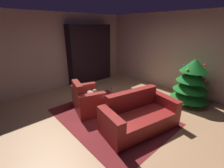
{
  "coord_description": "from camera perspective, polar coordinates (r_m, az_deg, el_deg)",
  "views": [
    {
      "loc": [
        2.53,
        -2.56,
        2.23
      ],
      "look_at": [
        -0.41,
        0.07,
        0.75
      ],
      "focal_mm": 25.02,
      "sensor_mm": 36.0,
      "label": 1
    }
  ],
  "objects": [
    {
      "name": "area_rug",
      "position": [
        4.17,
        -0.33,
        -11.78
      ],
      "size": [
        2.94,
        2.22,
        0.01
      ],
      "primitive_type": "cube",
      "color": "maroon",
      "rests_on": "ground"
    },
    {
      "name": "couch_red",
      "position": [
        3.69,
        9.76,
        -11.61
      ],
      "size": [
        1.14,
        1.88,
        0.83
      ],
      "color": "maroon",
      "rests_on": "ground"
    },
    {
      "name": "wall_left",
      "position": [
        6.22,
        -17.46,
        11.43
      ],
      "size": [
        0.06,
        5.54,
        2.69
      ],
      "primitive_type": "cube",
      "color": "tan",
      "rests_on": "ground"
    },
    {
      "name": "coffee_table",
      "position": [
        3.96,
        2.29,
        -6.66
      ],
      "size": [
        0.66,
        0.66,
        0.47
      ],
      "color": "black",
      "rests_on": "ground"
    },
    {
      "name": "bookshelf_unit",
      "position": [
        6.6,
        -6.95,
        10.7
      ],
      "size": [
        0.38,
        1.86,
        2.28
      ],
      "color": "black",
      "rests_on": "ground"
    },
    {
      "name": "wall_back",
      "position": [
        5.93,
        22.8,
        10.39
      ],
      "size": [
        6.21,
        0.06,
        2.69
      ],
      "primitive_type": "cube",
      "color": "tan",
      "rests_on": "ground"
    },
    {
      "name": "bottle_on_table",
      "position": [
        3.93,
        -0.18,
        -3.96
      ],
      "size": [
        0.06,
        0.06,
        0.32
      ],
      "color": "#5B2620",
      "rests_on": "coffee_table"
    },
    {
      "name": "ground_plane",
      "position": [
        4.23,
        3.06,
        -11.32
      ],
      "size": [
        7.31,
        7.31,
        0.0
      ],
      "primitive_type": "plane",
      "color": "tan"
    },
    {
      "name": "decorated_tree",
      "position": [
        5.1,
        27.09,
        0.68
      ],
      "size": [
        1.08,
        1.08,
        1.38
      ],
      "color": "brown",
      "rests_on": "ground"
    },
    {
      "name": "armchair_red",
      "position": [
        4.34,
        -9.04,
        -5.99
      ],
      "size": [
        1.09,
        0.93,
        0.87
      ],
      "color": "maroon",
      "rests_on": "ground"
    },
    {
      "name": "book_stack_on_table",
      "position": [
        3.89,
        3.01,
        -5.42
      ],
      "size": [
        0.22,
        0.18,
        0.13
      ],
      "color": "#375082",
      "rests_on": "coffee_table"
    }
  ]
}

